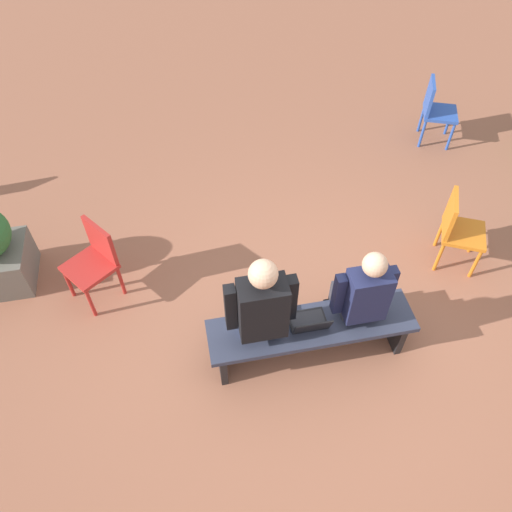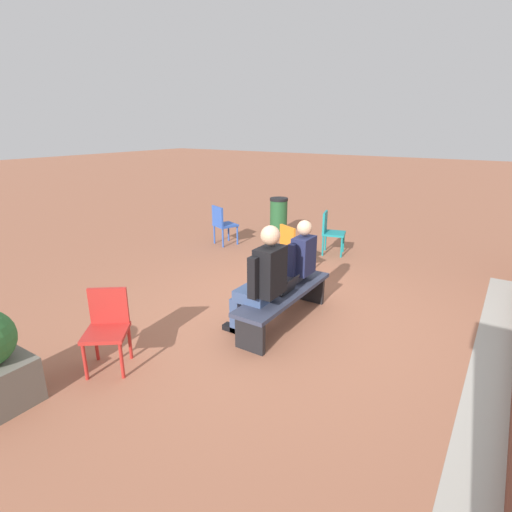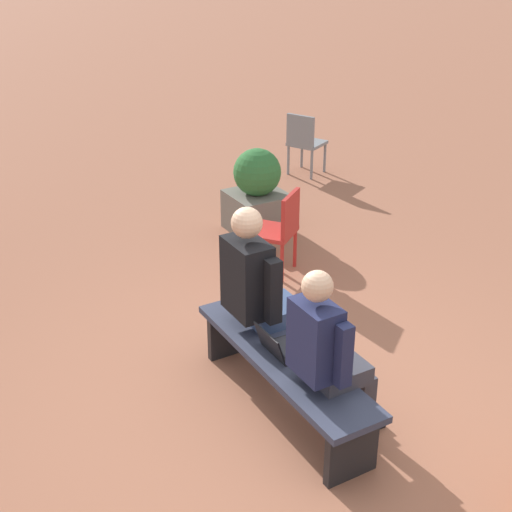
{
  "view_description": "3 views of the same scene",
  "coord_description": "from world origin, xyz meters",
  "px_view_note": "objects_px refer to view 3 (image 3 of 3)",
  "views": [
    {
      "loc": [
        0.96,
        2.28,
        4.05
      ],
      "look_at": [
        0.46,
        -0.31,
        1.04
      ],
      "focal_mm": 35.0,
      "sensor_mm": 36.0,
      "label": 1
    },
    {
      "loc": [
        4.15,
        2.28,
        2.45
      ],
      "look_at": [
        0.41,
        -0.15,
        0.98
      ],
      "focal_mm": 28.0,
      "sensor_mm": 36.0,
      "label": 2
    },
    {
      "loc": [
        -3.45,
        2.28,
        3.22
      ],
      "look_at": [
        0.43,
        0.04,
        1.05
      ],
      "focal_mm": 50.0,
      "sensor_mm": 36.0,
      "label": 3
    }
  ],
  "objects_px": {
    "laptop": "(280,347)",
    "bench": "(284,366)",
    "plastic_chair_far_right": "(279,227)",
    "planter": "(257,193)",
    "plastic_chair_near_bench_left": "(304,140)",
    "person_student": "(328,351)",
    "person_adult": "(261,289)"
  },
  "relations": [
    {
      "from": "laptop",
      "to": "bench",
      "type": "bearing_deg",
      "value": -157.34
    },
    {
      "from": "planter",
      "to": "bench",
      "type": "bearing_deg",
      "value": 153.31
    },
    {
      "from": "plastic_chair_near_bench_left",
      "to": "planter",
      "type": "height_order",
      "value": "planter"
    },
    {
      "from": "bench",
      "to": "person_adult",
      "type": "bearing_deg",
      "value": -9.03
    },
    {
      "from": "bench",
      "to": "plastic_chair_far_right",
      "type": "distance_m",
      "value": 2.14
    },
    {
      "from": "plastic_chair_far_right",
      "to": "plastic_chair_near_bench_left",
      "type": "relative_size",
      "value": 1.0
    },
    {
      "from": "planter",
      "to": "person_student",
      "type": "bearing_deg",
      "value": 157.28
    },
    {
      "from": "person_adult",
      "to": "plastic_chair_far_right",
      "type": "height_order",
      "value": "person_adult"
    },
    {
      "from": "plastic_chair_far_right",
      "to": "plastic_chair_near_bench_left",
      "type": "xyz_separation_m",
      "value": [
        2.3,
        -1.81,
        0.0
      ]
    },
    {
      "from": "bench",
      "to": "plastic_chair_near_bench_left",
      "type": "bearing_deg",
      "value": -35.04
    },
    {
      "from": "bench",
      "to": "planter",
      "type": "relative_size",
      "value": 1.91
    },
    {
      "from": "bench",
      "to": "laptop",
      "type": "distance_m",
      "value": 0.15
    },
    {
      "from": "plastic_chair_far_right",
      "to": "planter",
      "type": "distance_m",
      "value": 1.05
    },
    {
      "from": "laptop",
      "to": "plastic_chair_near_bench_left",
      "type": "distance_m",
      "value": 5.03
    },
    {
      "from": "laptop",
      "to": "person_student",
      "type": "bearing_deg",
      "value": -170.25
    },
    {
      "from": "person_adult",
      "to": "planter",
      "type": "height_order",
      "value": "person_adult"
    },
    {
      "from": "plastic_chair_far_right",
      "to": "person_student",
      "type": "bearing_deg",
      "value": 155.45
    },
    {
      "from": "person_student",
      "to": "planter",
      "type": "xyz_separation_m",
      "value": [
        3.25,
        -1.36,
        -0.26
      ]
    },
    {
      "from": "bench",
      "to": "planter",
      "type": "height_order",
      "value": "planter"
    },
    {
      "from": "plastic_chair_far_right",
      "to": "planter",
      "type": "xyz_separation_m",
      "value": [
        1.0,
        -0.33,
        -0.04
      ]
    },
    {
      "from": "person_student",
      "to": "planter",
      "type": "bearing_deg",
      "value": -22.72
    },
    {
      "from": "plastic_chair_far_right",
      "to": "planter",
      "type": "height_order",
      "value": "planter"
    },
    {
      "from": "person_student",
      "to": "laptop",
      "type": "xyz_separation_m",
      "value": [
        0.44,
        0.08,
        -0.2
      ]
    },
    {
      "from": "bench",
      "to": "person_student",
      "type": "height_order",
      "value": "person_student"
    },
    {
      "from": "plastic_chair_near_bench_left",
      "to": "person_adult",
      "type": "bearing_deg",
      "value": 142.53
    },
    {
      "from": "person_student",
      "to": "planter",
      "type": "distance_m",
      "value": 3.53
    },
    {
      "from": "person_student",
      "to": "plastic_chair_far_right",
      "type": "xyz_separation_m",
      "value": [
        2.25,
        -1.03,
        -0.21
      ]
    },
    {
      "from": "bench",
      "to": "planter",
      "type": "xyz_separation_m",
      "value": [
        2.83,
        -1.42,
        0.08
      ]
    },
    {
      "from": "person_student",
      "to": "plastic_chair_near_bench_left",
      "type": "bearing_deg",
      "value": -31.93
    },
    {
      "from": "laptop",
      "to": "plastic_chair_far_right",
      "type": "bearing_deg",
      "value": -31.44
    },
    {
      "from": "plastic_chair_near_bench_left",
      "to": "person_student",
      "type": "bearing_deg",
      "value": 148.07
    },
    {
      "from": "person_student",
      "to": "plastic_chair_near_bench_left",
      "type": "relative_size",
      "value": 1.54
    }
  ]
}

